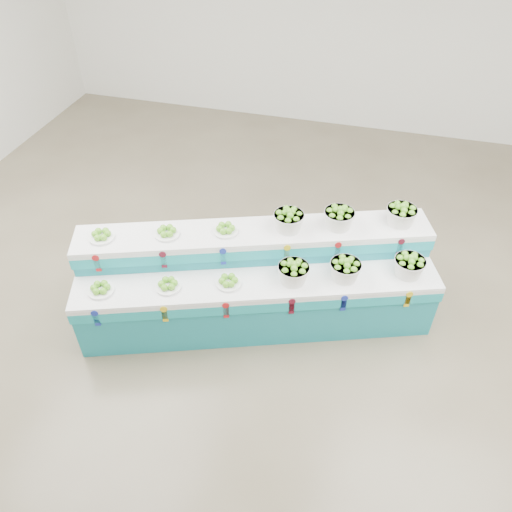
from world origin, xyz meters
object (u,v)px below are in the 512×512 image
(display_stand, at_px, (256,281))
(basket_lower_left, at_px, (293,272))
(plate_upper_mid, at_px, (167,231))
(basket_upper_right, at_px, (401,214))

(display_stand, height_order, basket_lower_left, display_stand)
(display_stand, bearing_deg, plate_upper_mid, 165.53)
(plate_upper_mid, relative_size, basket_upper_right, 0.84)
(display_stand, relative_size, basket_upper_right, 11.83)
(plate_upper_mid, height_order, basket_upper_right, basket_upper_right)
(display_stand, distance_m, basket_lower_left, 0.53)
(basket_upper_right, bearing_deg, plate_upper_mid, -160.10)
(basket_upper_right, bearing_deg, display_stand, -151.55)
(display_stand, xyz_separation_m, basket_lower_left, (0.41, -0.10, 0.32))
(basket_lower_left, height_order, basket_upper_right, basket_upper_right)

